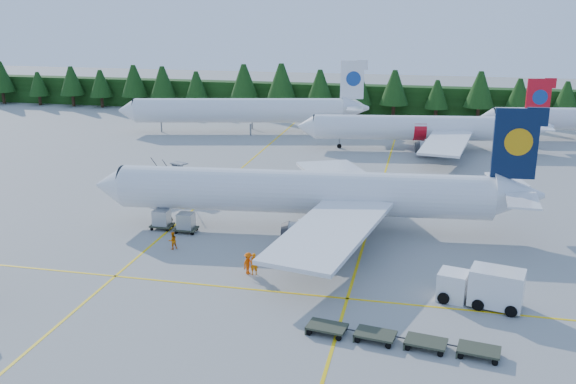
% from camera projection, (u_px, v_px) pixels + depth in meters
% --- Properties ---
extents(ground, '(320.00, 320.00, 0.00)m').
position_uv_depth(ground, '(290.00, 263.00, 57.61)').
color(ground, '#999994').
rests_on(ground, ground).
extents(taxi_stripe_a, '(0.25, 120.00, 0.01)m').
position_uv_depth(taxi_stripe_a, '(214.00, 192.00, 79.23)').
color(taxi_stripe_a, yellow).
rests_on(taxi_stripe_a, ground).
extents(taxi_stripe_b, '(0.25, 120.00, 0.01)m').
position_uv_depth(taxi_stripe_b, '(376.00, 202.00, 75.08)').
color(taxi_stripe_b, yellow).
rests_on(taxi_stripe_b, ground).
extents(taxi_stripe_cross, '(80.00, 0.25, 0.01)m').
position_uv_depth(taxi_stripe_cross, '(274.00, 292.00, 51.99)').
color(taxi_stripe_cross, yellow).
rests_on(taxi_stripe_cross, ground).
extents(treeline_hedge, '(220.00, 4.00, 6.00)m').
position_uv_depth(treeline_hedge, '(374.00, 100.00, 133.50)').
color(treeline_hedge, black).
rests_on(treeline_hedge, ground).
extents(airliner_navy, '(44.48, 36.45, 12.94)m').
position_uv_depth(airliner_navy, '(296.00, 193.00, 65.39)').
color(airliner_navy, silver).
rests_on(airliner_navy, ground).
extents(airliner_red, '(38.80, 31.70, 11.33)m').
position_uv_depth(airliner_red, '(415.00, 128.00, 101.28)').
color(airliner_red, silver).
rests_on(airliner_red, ground).
extents(airliner_far_left, '(43.21, 12.93, 12.73)m').
position_uv_depth(airliner_far_left, '(232.00, 110.00, 114.69)').
color(airliner_far_left, silver).
rests_on(airliner_far_left, ground).
extents(airstairs, '(5.19, 6.71, 3.96)m').
position_uv_depth(airstairs, '(157.00, 194.00, 75.28)').
color(airstairs, silver).
rests_on(airstairs, ground).
extents(service_truck, '(6.69, 3.65, 3.06)m').
position_uv_depth(service_truck, '(481.00, 286.00, 49.42)').
color(service_truck, white).
rests_on(service_truck, ground).
extents(dolly_train, '(13.30, 3.07, 0.16)m').
position_uv_depth(dolly_train, '(400.00, 338.00, 43.83)').
color(dolly_train, '#323527').
rests_on(dolly_train, ground).
extents(uld_pair, '(5.09, 2.20, 1.71)m').
position_uv_depth(uld_pair, '(174.00, 220.00, 65.55)').
color(uld_pair, '#323527').
rests_on(uld_pair, ground).
extents(crew_a, '(0.73, 0.51, 1.92)m').
position_uv_depth(crew_a, '(254.00, 264.00, 55.00)').
color(crew_a, orange).
rests_on(crew_a, ground).
extents(crew_b, '(1.06, 1.04, 1.72)m').
position_uv_depth(crew_b, '(173.00, 241.00, 60.72)').
color(crew_b, orange).
rests_on(crew_b, ground).
extents(crew_c, '(0.79, 0.95, 1.95)m').
position_uv_depth(crew_c, '(248.00, 263.00, 55.13)').
color(crew_c, '#EA5204').
rests_on(crew_c, ground).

